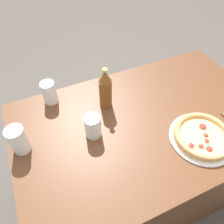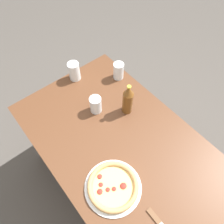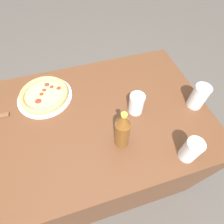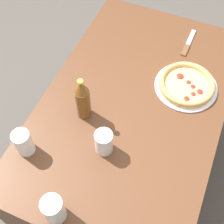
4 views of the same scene
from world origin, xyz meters
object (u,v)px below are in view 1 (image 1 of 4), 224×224
at_px(glass_iced_tea, 93,127).
at_px(glass_lemonade, 19,140).
at_px(glass_cola, 50,93).
at_px(pizza_veggie, 202,136).
at_px(beer_bottle, 105,89).

relative_size(glass_iced_tea, glass_lemonade, 0.87).
xyz_separation_m(glass_lemonade, glass_cola, (-0.19, -0.24, -0.01)).
distance_m(glass_iced_tea, glass_cola, 0.32).
bearing_deg(pizza_veggie, glass_cola, -42.35).
distance_m(pizza_veggie, beer_bottle, 0.50).
xyz_separation_m(pizza_veggie, glass_cola, (0.57, -0.52, 0.04)).
height_order(glass_iced_tea, glass_lemonade, glass_lemonade).
xyz_separation_m(glass_iced_tea, glass_cola, (0.13, -0.29, 0.00)).
relative_size(glass_iced_tea, beer_bottle, 0.50).
distance_m(pizza_veggie, glass_lemonade, 0.81).
height_order(glass_lemonade, beer_bottle, beer_bottle).
bearing_deg(glass_lemonade, glass_cola, -127.90).
distance_m(pizza_veggie, glass_iced_tea, 0.50).
distance_m(glass_lemonade, beer_bottle, 0.45).
relative_size(glass_cola, beer_bottle, 0.53).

